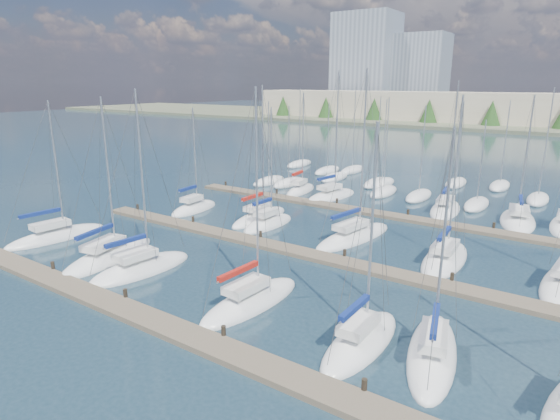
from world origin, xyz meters
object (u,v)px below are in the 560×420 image
Objects in this scene: sailboat_i at (259,217)px; sailboat_b at (109,256)px; sailboat_j at (268,224)px; sailboat_n at (300,190)px; sailboat_d at (251,301)px; sailboat_k at (354,236)px; sailboat_f at (432,353)px; sailboat_h at (194,208)px; sailboat_q at (518,221)px; sailboat_l at (445,259)px; sailboat_p at (445,210)px; sailboat_a at (57,236)px; sailboat_c at (141,268)px; sailboat_o at (331,196)px; sailboat_e at (361,342)px.

sailboat_i is 1.06× the size of sailboat_b.
sailboat_n is at bearing 111.16° from sailboat_j.
sailboat_k is at bearing 94.42° from sailboat_d.
sailboat_b is at bearing 168.29° from sailboat_f.
sailboat_k is at bearing -1.56° from sailboat_h.
sailboat_h is 32.49m from sailboat_q.
sailboat_p is at bearing 102.66° from sailboat_l.
sailboat_a is (-8.14, -27.04, -0.02)m from sailboat_n.
sailboat_f is at bearing -10.92° from sailboat_b.
sailboat_p reaches higher than sailboat_i.
sailboat_q is 35.20m from sailboat_c.
sailboat_k is 14.11m from sailboat_p.
sailboat_l reaches higher than sailboat_n.
sailboat_h is at bearing 127.49° from sailboat_c.
sailboat_c is (-9.56, -15.18, -0.01)m from sailboat_k.
sailboat_o is (4.51, -0.34, -0.01)m from sailboat_n.
sailboat_q is 6.93m from sailboat_p.
sailboat_b is (-3.21, -15.11, -0.02)m from sailboat_i.
sailboat_h is 0.97× the size of sailboat_j.
sailboat_e is at bearing -53.52° from sailboat_k.
sailboat_n is at bearing 119.81° from sailboat_d.
sailboat_n is 1.06× the size of sailboat_f.
sailboat_n is 0.99× the size of sailboat_q.
sailboat_l is (-3.10, 13.33, -0.01)m from sailboat_f.
sailboat_n reaches higher than sailboat_e.
sailboat_j is at bearing -137.28° from sailboat_p.
sailboat_l is 0.97× the size of sailboat_c.
sailboat_e is 21.32m from sailboat_b.
sailboat_b is (-13.56, -14.97, -0.01)m from sailboat_k.
sailboat_j is at bearing -5.26° from sailboat_h.
sailboat_c is (-20.55, -28.59, 0.01)m from sailboat_q.
sailboat_h is at bearing 146.65° from sailboat_d.
sailboat_l is 1.01× the size of sailboat_b.
sailboat_q is at bearing 60.59° from sailboat_c.
sailboat_q is at bearing 21.47° from sailboat_h.
sailboat_i is at bearing -171.20° from sailboat_k.
sailboat_l is 25.75m from sailboat_b.
sailboat_n is 0.93× the size of sailboat_d.
sailboat_h is at bearing 142.42° from sailboat_f.
sailboat_l is at bearing -39.85° from sailboat_n.
sailboat_b is at bearing -90.74° from sailboat_o.
sailboat_j is 0.92× the size of sailboat_q.
sailboat_l is at bearing 89.78° from sailboat_f.
sailboat_o reaches higher than sailboat_a.
sailboat_p is (13.62, 28.69, 0.01)m from sailboat_c.
sailboat_k is 1.10× the size of sailboat_i.
sailboat_a is 32.53m from sailboat_f.
sailboat_l is 22.64m from sailboat_c.
sailboat_i is at bearing -157.49° from sailboat_q.
sailboat_d is at bearing -12.06° from sailboat_b.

